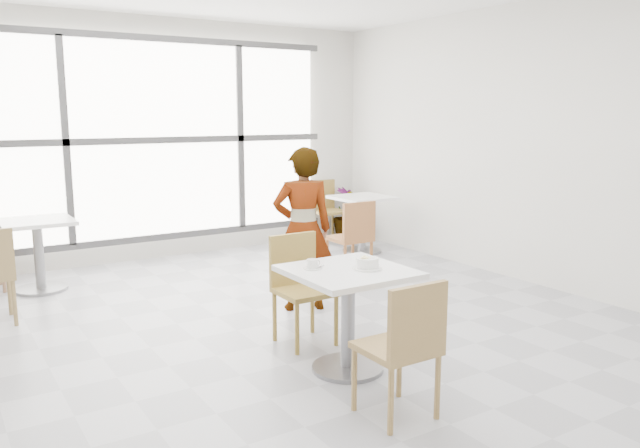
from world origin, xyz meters
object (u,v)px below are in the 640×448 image
person (303,229)px  bg_chair_right_near (353,234)px  coffee_cup (313,265)px  oatmeal_bowl (367,263)px  bg_table_left (38,245)px  bg_table_right (362,216)px  bg_chair_right_far (326,206)px  chair_near (405,341)px  main_table (348,300)px  plant_right (347,213)px  chair_far (300,281)px

person → bg_chair_right_near: (1.07, 0.69, -0.26)m
coffee_cup → bg_chair_right_near: bearing=48.2°
oatmeal_bowl → bg_table_left: (-1.64, 3.49, -0.31)m
bg_table_right → bg_chair_right_far: 0.93m
chair_near → bg_table_left: size_ratio=1.16×
main_table → oatmeal_bowl: size_ratio=3.81×
main_table → bg_chair_right_near: bg_chair_right_near is taller
main_table → chair_near: 0.81m
main_table → oatmeal_bowl: 0.30m
chair_near → bg_chair_right_far: 5.48m
plant_right → main_table: bearing=-124.8°
main_table → person: 1.51m
chair_near → bg_chair_right_far: same height
coffee_cup → bg_chair_right_far: bg_chair_right_far is taller
chair_near → coffee_cup: 0.99m
bg_table_right → bg_table_left: bearing=175.5°
coffee_cup → bg_chair_right_far: (2.64, 3.89, -0.28)m
bg_table_right → plant_right: bearing=67.5°
main_table → chair_far: 0.71m
oatmeal_bowl → plant_right: oatmeal_bowl is taller
chair_near → person: person is taller
chair_near → oatmeal_bowl: size_ratio=4.14×
chair_far → plant_right: 4.25m
bg_table_left → chair_far: bearing=-60.3°
bg_chair_right_near → bg_chair_right_far: size_ratio=1.00×
bg_table_left → person: bearing=-45.0°
person → coffee_cup: bearing=81.8°
bg_table_right → bg_chair_right_far: (0.03, 0.93, 0.01)m
person → main_table: bearing=91.5°
bg_table_right → plant_right: plant_right is taller
main_table → chair_near: size_ratio=0.92×
coffee_cup → bg_table_left: bearing=112.0°
oatmeal_bowl → bg_chair_right_near: 2.62m
coffee_cup → chair_near: bearing=-86.4°
oatmeal_bowl → bg_table_left: oatmeal_bowl is taller
person → plant_right: bearing=-112.0°
coffee_cup → person: bearing=61.9°
main_table → bg_table_right: size_ratio=1.07×
bg_table_right → bg_chair_right_far: bg_chair_right_far is taller
chair_far → bg_table_right: size_ratio=1.16×
person → plant_right: person is taller
chair_far → person: 0.88m
chair_near → person: (0.62, 2.21, 0.26)m
main_table → person: person is taller
coffee_cup → bg_table_left: size_ratio=0.21×
person → bg_chair_right_far: 3.28m
coffee_cup → bg_table_left: 3.54m
chair_near → oatmeal_bowl: bearing=-109.6°
chair_far → coffee_cup: size_ratio=5.47×
coffee_cup → plant_right: bearing=52.2°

